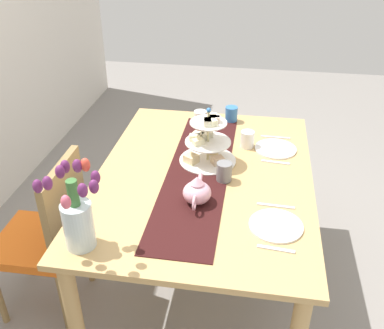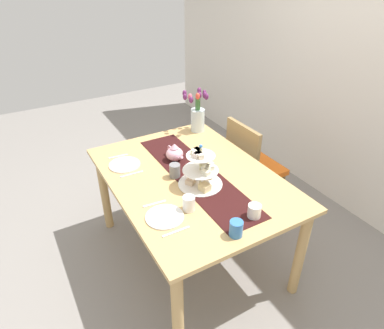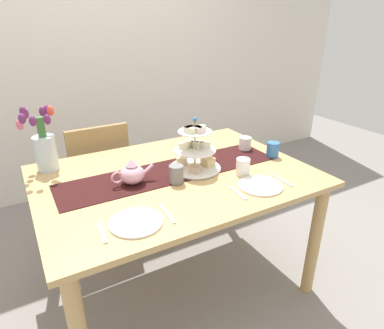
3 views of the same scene
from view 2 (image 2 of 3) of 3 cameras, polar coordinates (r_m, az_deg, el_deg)
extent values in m
plane|color=gray|center=(2.89, -0.16, -14.86)|extent=(8.00, 8.00, 0.00)
cube|color=silver|center=(3.24, 26.76, 14.17)|extent=(6.00, 0.08, 2.60)
cube|color=tan|center=(2.39, -0.19, -2.18)|extent=(1.49, 1.08, 0.03)
cylinder|color=tan|center=(3.00, -14.56, -4.55)|extent=(0.07, 0.07, 0.75)
cylinder|color=tan|center=(2.08, -2.42, -24.14)|extent=(0.07, 0.07, 0.75)
cylinder|color=tan|center=(3.30, 1.12, 0.11)|extent=(0.07, 0.07, 0.75)
cylinder|color=tan|center=(2.49, 17.79, -14.12)|extent=(0.07, 0.07, 0.75)
cylinder|color=olive|center=(3.30, 14.80, -4.58)|extent=(0.04, 0.04, 0.41)
cylinder|color=olive|center=(3.51, 10.78, -1.66)|extent=(0.04, 0.04, 0.41)
cylinder|color=olive|center=(3.09, 9.95, -6.68)|extent=(0.04, 0.04, 0.41)
cylinder|color=olive|center=(3.31, 6.01, -3.42)|extent=(0.04, 0.04, 0.41)
cube|color=orange|center=(3.17, 10.79, -0.62)|extent=(0.43, 0.43, 0.05)
cube|color=olive|center=(2.93, 8.43, 2.51)|extent=(0.42, 0.04, 0.45)
cube|color=black|center=(2.40, 0.51, -1.62)|extent=(1.28, 0.31, 0.00)
cylinder|color=beige|center=(2.22, 1.45, -0.36)|extent=(0.01, 0.01, 0.28)
cylinder|color=white|center=(2.29, 1.40, -3.27)|extent=(0.30, 0.30, 0.01)
cylinder|color=white|center=(2.23, 1.44, -0.95)|extent=(0.24, 0.24, 0.01)
cylinder|color=white|center=(2.17, 1.48, 1.50)|extent=(0.19, 0.19, 0.01)
cube|color=beige|center=(2.21, 2.18, -3.86)|extent=(0.08, 0.07, 0.05)
cube|color=beige|center=(2.34, 2.64, -1.74)|extent=(0.09, 0.09, 0.04)
cube|color=beige|center=(2.28, -0.23, -2.86)|extent=(0.08, 0.08, 0.04)
cube|color=#EEE9CA|center=(2.17, 2.26, -1.39)|extent=(0.06, 0.05, 0.03)
cube|color=silver|center=(2.20, 2.32, -0.80)|extent=(0.06, 0.05, 0.03)
cube|color=beige|center=(2.22, 3.05, -0.50)|extent=(0.05, 0.06, 0.03)
cube|color=beige|center=(2.25, 2.96, -0.06)|extent=(0.04, 0.06, 0.03)
cube|color=#F3EAB6|center=(2.27, 1.86, 0.29)|extent=(0.06, 0.07, 0.03)
cube|color=beige|center=(2.19, 1.12, 2.37)|extent=(0.06, 0.04, 0.03)
cube|color=beige|center=(2.19, 0.90, 2.31)|extent=(0.06, 0.05, 0.03)
cube|color=#EFE9B9|center=(2.17, 0.59, 2.09)|extent=(0.07, 0.06, 0.03)
cube|color=#F4D9C7|center=(2.15, 0.82, 1.70)|extent=(0.04, 0.06, 0.03)
cube|color=beige|center=(2.14, 0.98, 1.66)|extent=(0.05, 0.06, 0.03)
cube|color=beige|center=(2.14, 1.48, 1.54)|extent=(0.06, 0.05, 0.03)
sphere|color=#3370B7|center=(2.14, 1.50, 3.10)|extent=(0.02, 0.02, 0.02)
ellipsoid|color=#E5A8BC|center=(2.55, -2.95, 1.80)|extent=(0.13, 0.13, 0.10)
cone|color=#E5A8BC|center=(2.51, -3.00, 3.15)|extent=(0.06, 0.06, 0.04)
cylinder|color=#E5A8BC|center=(2.47, -2.00, 1.11)|extent=(0.07, 0.02, 0.06)
torus|color=#E5A8BC|center=(2.61, -3.76, 2.55)|extent=(0.07, 0.01, 0.07)
cylinder|color=silver|center=(2.98, 0.96, 7.49)|extent=(0.12, 0.12, 0.20)
cylinder|color=#3D7538|center=(2.93, 0.99, 10.16)|extent=(0.04, 0.04, 0.12)
ellipsoid|color=#6B2860|center=(2.85, 1.29, 11.63)|extent=(0.04, 0.04, 0.06)
ellipsoid|color=#6B2860|center=(2.87, 2.46, 11.37)|extent=(0.04, 0.04, 0.06)
ellipsoid|color=#6B2860|center=(2.90, 2.16, 11.58)|extent=(0.04, 0.04, 0.06)
ellipsoid|color=#6B2860|center=(3.00, 2.12, 11.96)|extent=(0.04, 0.04, 0.06)
ellipsoid|color=#6B2860|center=(2.98, 1.23, 12.35)|extent=(0.04, 0.04, 0.06)
ellipsoid|color=#E5607A|center=(2.98, -0.33, 11.36)|extent=(0.04, 0.04, 0.06)
ellipsoid|color=#6B2860|center=(2.93, -1.27, 11.92)|extent=(0.04, 0.04, 0.06)
ellipsoid|color=#6B2860|center=(2.88, -1.21, 11.34)|extent=(0.04, 0.04, 0.06)
ellipsoid|color=#6B2860|center=(2.84, -0.15, 10.85)|extent=(0.04, 0.04, 0.06)
ellipsoid|color=#EF4C38|center=(2.83, 0.96, 11.45)|extent=(0.04, 0.04, 0.06)
cylinder|color=white|center=(2.04, 10.47, -7.74)|extent=(0.08, 0.08, 0.08)
cylinder|color=white|center=(2.55, -11.30, -0.03)|extent=(0.23, 0.23, 0.01)
cube|color=silver|center=(2.67, -12.36, 1.34)|extent=(0.03, 0.15, 0.01)
cube|color=silver|center=(2.43, -10.13, -1.62)|extent=(0.02, 0.17, 0.01)
cylinder|color=white|center=(2.03, -4.63, -8.78)|extent=(0.23, 0.23, 0.01)
cube|color=silver|center=(2.13, -6.33, -6.61)|extent=(0.03, 0.15, 0.01)
cube|color=silver|center=(1.93, -2.71, -11.26)|extent=(0.02, 0.17, 0.01)
cylinder|color=slate|center=(2.35, -2.92, -1.01)|extent=(0.08, 0.08, 0.09)
cylinder|color=white|center=(2.05, -0.54, -6.57)|extent=(0.08, 0.08, 0.09)
cylinder|color=#3370B7|center=(1.90, 7.45, -10.66)|extent=(0.08, 0.08, 0.09)
camera|label=1|loc=(3.66, -20.45, 27.75)|focal=40.64mm
camera|label=3|loc=(2.58, -41.71, 12.24)|focal=30.82mm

